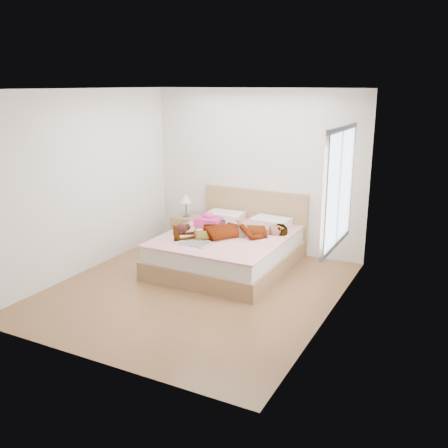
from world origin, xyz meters
name	(u,v)px	position (x,y,z in m)	size (l,w,h in m)	color
ground	(195,290)	(0.00, 0.00, 0.00)	(4.00, 4.00, 0.00)	#582F1B
woman	(232,228)	(0.08, 0.94, 0.63)	(0.65, 1.72, 0.24)	white
hair	(212,221)	(-0.49, 1.39, 0.55)	(0.43, 0.53, 0.08)	black
phone	(214,213)	(-0.42, 1.34, 0.70)	(0.05, 0.10, 0.01)	silver
room_shell	(339,188)	(1.77, 0.30, 1.50)	(4.00, 4.00, 4.00)	white
bed	(230,248)	(0.00, 1.04, 0.28)	(1.80, 2.08, 1.00)	olive
towel	(208,220)	(-0.50, 1.27, 0.59)	(0.41, 0.35, 0.20)	#D43973
magazine	(194,243)	(-0.21, 0.36, 0.52)	(0.46, 0.31, 0.03)	white
coffee_mug	(200,233)	(-0.31, 0.68, 0.56)	(0.14, 0.10, 0.10)	white
plush_toy	(182,228)	(-0.62, 0.71, 0.59)	(0.23, 0.29, 0.14)	black
nightstand	(186,228)	(-1.10, 1.60, 0.29)	(0.42, 0.38, 0.89)	#8A5E40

